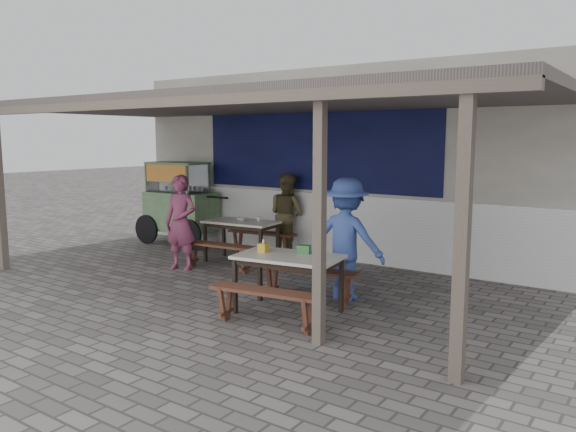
# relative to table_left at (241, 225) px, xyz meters

# --- Properties ---
(ground) EXTENTS (60.00, 60.00, 0.00)m
(ground) POSITION_rel_table_left_xyz_m (0.94, -1.75, -0.67)
(ground) COLOR slate
(ground) RESTS_ON ground
(back_wall) EXTENTS (9.00, 1.28, 3.50)m
(back_wall) POSITION_rel_table_left_xyz_m (0.94, 1.83, 1.05)
(back_wall) COLOR beige
(back_wall) RESTS_ON ground
(warung_roof) EXTENTS (9.00, 4.21, 2.81)m
(warung_roof) POSITION_rel_table_left_xyz_m (0.95, -0.85, 2.05)
(warung_roof) COLOR #594F4C
(warung_roof) RESTS_ON ground
(table_left) EXTENTS (1.36, 0.83, 0.75)m
(table_left) POSITION_rel_table_left_xyz_m (0.00, 0.00, 0.00)
(table_left) COLOR silver
(table_left) RESTS_ON ground
(bench_left_street) EXTENTS (1.42, 0.42, 0.45)m
(bench_left_street) POSITION_rel_table_left_xyz_m (0.07, -0.70, -0.33)
(bench_left_street) COLOR brown
(bench_left_street) RESTS_ON ground
(bench_left_wall) EXTENTS (1.42, 0.42, 0.45)m
(bench_left_wall) POSITION_rel_table_left_xyz_m (-0.07, 0.70, -0.33)
(bench_left_wall) COLOR brown
(bench_left_wall) RESTS_ON ground
(table_right) EXTENTS (1.41, 0.95, 0.75)m
(table_right) POSITION_rel_table_left_xyz_m (2.40, -1.95, 0.00)
(table_right) COLOR silver
(table_right) RESTS_ON ground
(bench_right_street) EXTENTS (1.44, 0.49, 0.45)m
(bench_right_street) POSITION_rel_table_left_xyz_m (2.49, -2.55, -0.33)
(bench_right_street) COLOR brown
(bench_right_street) RESTS_ON ground
(bench_right_wall) EXTENTS (1.44, 0.49, 0.45)m
(bench_right_wall) POSITION_rel_table_left_xyz_m (2.31, -1.35, -0.33)
(bench_right_wall) COLOR brown
(bench_right_wall) RESTS_ON ground
(vendor_cart) EXTENTS (2.16, 0.90, 1.72)m
(vendor_cart) POSITION_rel_table_left_xyz_m (-2.20, 0.64, 0.27)
(vendor_cart) COLOR #739F6A
(vendor_cart) RESTS_ON ground
(patron_street_side) EXTENTS (0.65, 0.49, 1.61)m
(patron_street_side) POSITION_rel_table_left_xyz_m (-0.46, -1.03, 0.14)
(patron_street_side) COLOR #813655
(patron_street_side) RESTS_ON ground
(patron_wall_side) EXTENTS (0.88, 0.76, 1.56)m
(patron_wall_side) POSITION_rel_table_left_xyz_m (0.30, 1.00, 0.11)
(patron_wall_side) COLOR brown
(patron_wall_side) RESTS_ON ground
(patron_right_table) EXTENTS (1.14, 0.72, 1.69)m
(patron_right_table) POSITION_rel_table_left_xyz_m (2.68, -0.96, 0.17)
(patron_right_table) COLOR #3B55A7
(patron_right_table) RESTS_ON ground
(tissue_box) EXTENTS (0.12, 0.12, 0.11)m
(tissue_box) POSITION_rel_table_left_xyz_m (2.01, -1.96, 0.14)
(tissue_box) COLOR gold
(tissue_box) RESTS_ON table_right
(donation_box) EXTENTS (0.19, 0.15, 0.11)m
(donation_box) POSITION_rel_table_left_xyz_m (2.50, -1.74, 0.14)
(donation_box) COLOR #327236
(donation_box) RESTS_ON table_right
(condiment_jar) EXTENTS (0.07, 0.07, 0.08)m
(condiment_jar) POSITION_rel_table_left_xyz_m (0.26, 0.18, 0.12)
(condiment_jar) COLOR beige
(condiment_jar) RESTS_ON table_left
(condiment_bowl) EXTENTS (0.23, 0.23, 0.05)m
(condiment_bowl) POSITION_rel_table_left_xyz_m (-0.06, 0.10, 0.11)
(condiment_bowl) COLOR white
(condiment_bowl) RESTS_ON table_left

